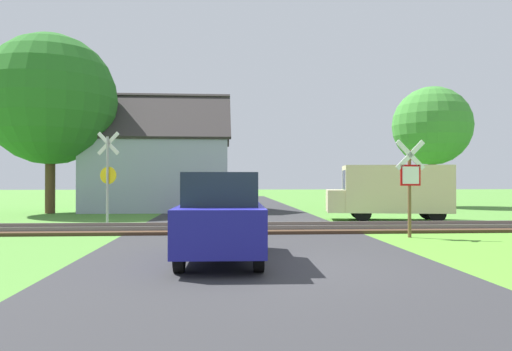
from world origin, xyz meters
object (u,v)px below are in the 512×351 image
(stop_sign_near, at_px, (410,181))
(house, at_px, (159,172))
(crossing_sign_far, at_px, (108,172))
(tree_left, at_px, (51,100))
(mail_truck, at_px, (392,190))
(tree_far, at_px, (432,126))
(parked_car, at_px, (221,217))

(stop_sign_near, bearing_deg, house, -61.09)
(crossing_sign_far, bearing_deg, tree_left, 137.54)
(house, bearing_deg, mail_truck, -36.15)
(tree_far, distance_m, tree_left, 21.98)
(tree_far, xyz_separation_m, tree_left, (-21.47, -4.67, 0.66))
(tree_far, relative_size, mail_truck, 1.45)
(mail_truck, bearing_deg, house, 63.44)
(house, distance_m, tree_left, 6.52)
(mail_truck, bearing_deg, crossing_sign_far, 105.46)
(crossing_sign_far, distance_m, house, 8.71)
(stop_sign_near, distance_m, crossing_sign_far, 10.73)
(stop_sign_near, height_order, tree_left, tree_left)
(house, height_order, mail_truck, house)
(stop_sign_near, height_order, parked_car, stop_sign_near)
(house, xyz_separation_m, tree_left, (-5.08, -2.06, 3.53))
(tree_far, distance_m, mail_truck, 12.32)
(crossing_sign_far, height_order, parked_car, crossing_sign_far)
(stop_sign_near, height_order, tree_far, tree_far)
(parked_car, bearing_deg, tree_left, 120.66)
(house, distance_m, parked_car, 17.61)
(crossing_sign_far, relative_size, parked_car, 0.85)
(stop_sign_near, distance_m, mail_truck, 6.28)
(mail_truck, bearing_deg, tree_left, 79.95)
(tree_left, distance_m, parked_car, 18.02)
(tree_left, xyz_separation_m, mail_truck, (15.42, -5.39, -4.41))
(crossing_sign_far, relative_size, tree_far, 0.46)
(crossing_sign_far, xyz_separation_m, parked_car, (4.20, -8.56, -1.05))
(tree_far, bearing_deg, house, -170.97)
(house, bearing_deg, crossing_sign_far, -95.52)
(stop_sign_near, xyz_separation_m, house, (-8.78, 13.53, 0.50))
(stop_sign_near, relative_size, parked_car, 0.69)
(stop_sign_near, relative_size, tree_left, 0.31)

